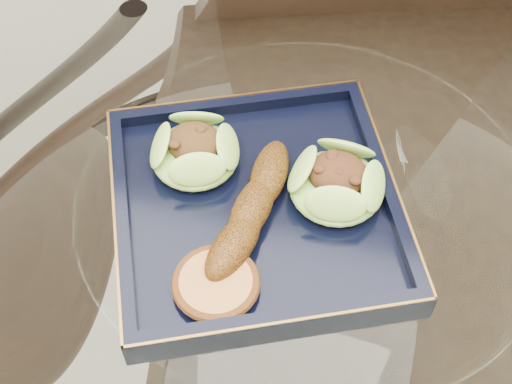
# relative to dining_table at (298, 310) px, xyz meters

# --- Properties ---
(dining_table) EXTENTS (1.13, 1.13, 0.77)m
(dining_table) POSITION_rel_dining_table_xyz_m (0.00, 0.00, 0.00)
(dining_table) COLOR white
(dining_table) RESTS_ON ground
(dining_chair) EXTENTS (0.58, 0.58, 1.06)m
(dining_chair) POSITION_rel_dining_table_xyz_m (0.05, 0.30, -0.01)
(dining_chair) COLOR #331E11
(dining_chair) RESTS_ON ground
(navy_plate) EXTENTS (0.36, 0.36, 0.02)m
(navy_plate) POSITION_rel_dining_table_xyz_m (-0.05, 0.01, 0.17)
(navy_plate) COLOR black
(navy_plate) RESTS_ON dining_table
(lettuce_wrap_left) EXTENTS (0.10, 0.10, 0.03)m
(lettuce_wrap_left) POSITION_rel_dining_table_xyz_m (-0.12, 0.04, 0.20)
(lettuce_wrap_left) COLOR #6AAD32
(lettuce_wrap_left) RESTS_ON navy_plate
(lettuce_wrap_right) EXTENTS (0.12, 0.12, 0.03)m
(lettuce_wrap_right) POSITION_rel_dining_table_xyz_m (0.02, 0.04, 0.20)
(lettuce_wrap_right) COLOR #67A22F
(lettuce_wrap_right) RESTS_ON navy_plate
(roasted_plantain) EXTENTS (0.06, 0.17, 0.03)m
(roasted_plantain) POSITION_rel_dining_table_xyz_m (-0.05, -0.01, 0.20)
(roasted_plantain) COLOR #60350A
(roasted_plantain) RESTS_ON navy_plate
(crumb_patty) EXTENTS (0.09, 0.09, 0.01)m
(crumb_patty) POSITION_rel_dining_table_xyz_m (-0.06, -0.09, 0.19)
(crumb_patty) COLOR #C77B42
(crumb_patty) RESTS_ON navy_plate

